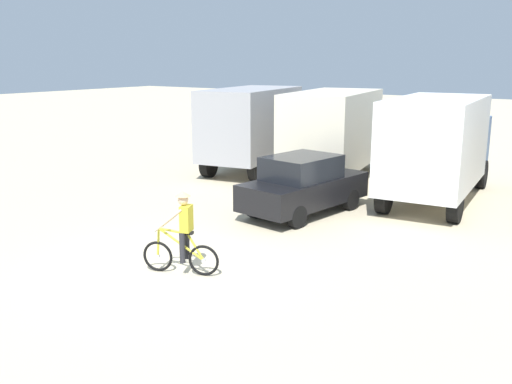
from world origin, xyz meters
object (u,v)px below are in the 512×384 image
(box_truck_grey_hauler, at_px, (257,124))
(box_truck_avon_van, at_px, (439,144))
(cyclist_orange_shirt, at_px, (182,236))
(box_truck_cream_rv, at_px, (337,131))
(sedan_parked, at_px, (303,185))

(box_truck_grey_hauler, distance_m, box_truck_avon_van, 7.92)
(box_truck_avon_van, bearing_deg, cyclist_orange_shirt, -104.93)
(cyclist_orange_shirt, bearing_deg, box_truck_cream_rv, 98.83)
(cyclist_orange_shirt, bearing_deg, box_truck_avon_van, 75.07)
(box_truck_grey_hauler, relative_size, box_truck_cream_rv, 1.00)
(box_truck_cream_rv, distance_m, cyclist_orange_shirt, 10.70)
(box_truck_cream_rv, height_order, sedan_parked, box_truck_cream_rv)
(box_truck_cream_rv, xyz_separation_m, sedan_parked, (1.38, -4.90, -0.99))
(box_truck_avon_van, bearing_deg, box_truck_cream_rv, 164.71)
(box_truck_avon_van, distance_m, cyclist_orange_shirt, 9.78)
(sedan_parked, bearing_deg, box_truck_grey_hauler, 135.41)
(box_truck_grey_hauler, relative_size, cyclist_orange_shirt, 3.87)
(box_truck_grey_hauler, bearing_deg, box_truck_cream_rv, -1.41)
(box_truck_avon_van, height_order, cyclist_orange_shirt, box_truck_avon_van)
(box_truck_cream_rv, xyz_separation_m, cyclist_orange_shirt, (1.64, -10.53, -1.03))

